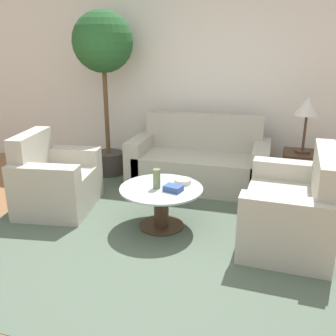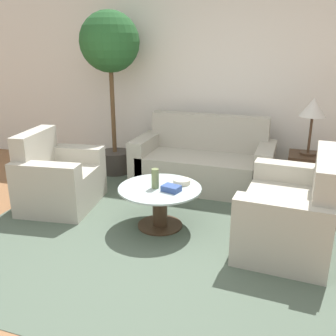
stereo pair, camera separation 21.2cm
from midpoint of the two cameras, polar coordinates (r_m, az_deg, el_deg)
ground_plane at (r=3.33m, az=-4.64°, el=-14.00°), size 14.00×14.00×0.00m
wall_back at (r=5.32m, az=6.54°, el=13.13°), size 10.00×0.06×2.60m
rug at (r=3.88m, az=0.37°, el=-8.79°), size 3.48×3.44×0.01m
sofa_main at (r=4.91m, az=6.74°, el=0.64°), size 1.76×0.81×0.90m
armchair at (r=4.42m, az=-15.28°, el=-1.92°), size 0.87×1.00×0.86m
loveseat at (r=3.69m, az=20.20°, el=-6.59°), size 0.83×1.28×0.88m
coffee_table at (r=3.77m, az=0.37°, el=-5.12°), size 0.83×0.83×0.43m
side_table at (r=4.78m, az=21.34°, el=-1.25°), size 0.42×0.42×0.55m
table_lamp at (r=4.59m, az=22.50°, el=8.19°), size 0.30×0.30×0.66m
potted_plant at (r=5.20m, az=-7.58°, el=16.52°), size 0.79×0.79×2.20m
vase at (r=3.66m, az=-0.31°, el=-1.63°), size 0.07×0.07×0.20m
bowl at (r=3.80m, az=3.72°, el=-2.09°), size 0.18×0.18×0.05m
book_stack at (r=3.61m, az=2.19°, el=-3.14°), size 0.19×0.16×0.06m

